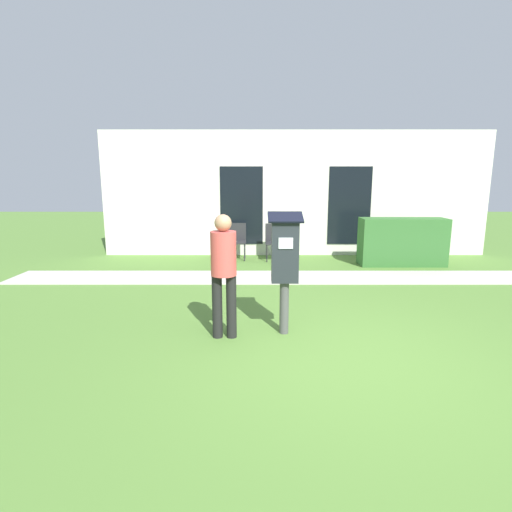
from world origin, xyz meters
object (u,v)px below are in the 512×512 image
outdoor_chair_left (239,238)px  person_standing (225,267)px  parking_meter (286,257)px  outdoor_chair_middle (276,239)px

outdoor_chair_left → person_standing: bearing=-88.5°
person_standing → outdoor_chair_left: bearing=77.6°
parking_meter → outdoor_chair_left: parking_meter is taller
outdoor_chair_middle → outdoor_chair_left: bearing=172.5°
parking_meter → person_standing: size_ratio=1.01×
outdoor_chair_left → parking_meter: bearing=-79.6°
outdoor_chair_left → outdoor_chair_middle: same height
person_standing → outdoor_chair_middle: bearing=67.0°
person_standing → outdoor_chair_left: 5.05m
outdoor_chair_middle → parking_meter: bearing=-91.8°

